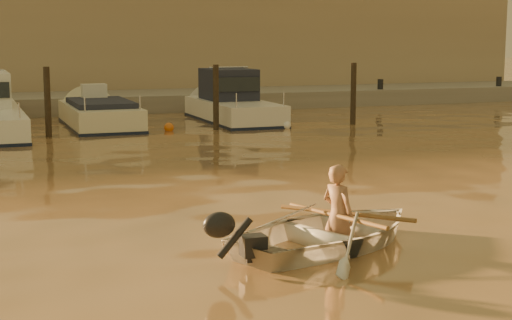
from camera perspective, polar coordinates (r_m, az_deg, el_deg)
name	(u,v)px	position (r m, az deg, el deg)	size (l,w,h in m)	color
ground_plane	(183,269)	(9.77, -5.30, -7.94)	(160.00, 160.00, 0.00)	brown
dinghy	(333,231)	(10.78, 5.61, -5.18)	(2.26, 3.16, 0.66)	silver
person	(338,216)	(10.80, 5.98, -4.04)	(0.52, 0.34, 1.42)	#9E6C4F
outboard_motor	(252,246)	(9.73, -0.31, -6.26)	(0.90, 0.40, 0.70)	black
oar_port	(345,213)	(10.91, 6.51, -3.87)	(0.06, 0.06, 2.10)	brown
oar_starboard	(336,216)	(10.76, 5.81, -4.04)	(0.06, 0.06, 2.10)	brown
moored_boat_3	(100,119)	(25.49, -11.29, 2.91)	(2.00, 5.79, 0.95)	beige
moored_boat_4	(234,103)	(26.54, -1.65, 4.18)	(1.95, 6.12, 1.75)	silver
piling_2	(48,106)	(23.02, -14.91, 3.84)	(0.18, 0.18, 2.20)	#2D2319
piling_3	(216,101)	(24.02, -2.93, 4.33)	(0.18, 0.18, 2.20)	#2D2319
piling_4	(353,97)	(25.83, 7.09, 4.60)	(0.18, 0.18, 2.20)	#2D2319
fender_c	(15,138)	(22.27, -17.10, 1.51)	(0.30, 0.30, 0.30)	silver
fender_d	(169,128)	(23.98, -6.35, 2.36)	(0.30, 0.30, 0.30)	#D16118
fender_e	(286,125)	(24.49, 2.21, 2.54)	(0.30, 0.30, 0.30)	white
quay	(33,109)	(30.74, -15.92, 3.61)	(52.00, 4.00, 1.00)	gray
waterfront_building	(20,47)	(36.11, -16.80, 7.89)	(46.00, 7.00, 4.80)	#9E8466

